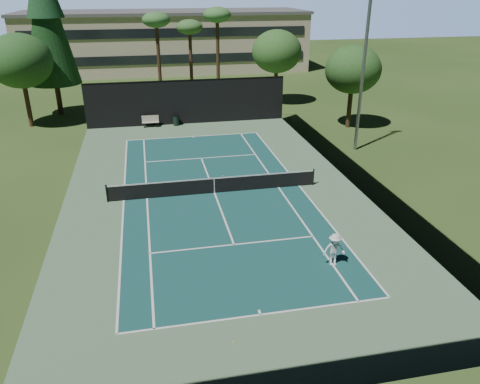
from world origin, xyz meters
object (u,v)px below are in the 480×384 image
at_px(tennis_net, 214,185).
at_px(trash_bin, 176,120).
at_px(park_bench, 150,121).
at_px(tennis_ball_a, 234,342).
at_px(player, 334,249).
at_px(tennis_ball_d, 104,168).
at_px(tennis_ball_b, 184,182).
at_px(tennis_ball_c, 224,176).

height_order(tennis_net, trash_bin, tennis_net).
relative_size(tennis_net, trash_bin, 13.65).
distance_m(tennis_net, park_bench, 15.99).
bearing_deg(tennis_ball_a, player, 37.29).
relative_size(tennis_ball_a, park_bench, 0.05).
bearing_deg(tennis_ball_d, player, -52.94).
xyz_separation_m(tennis_ball_b, tennis_ball_c, (2.71, 0.51, -0.00)).
relative_size(tennis_ball_b, park_bench, 0.04).
xyz_separation_m(player, tennis_ball_b, (-5.84, 11.16, -0.76)).
bearing_deg(tennis_net, trash_bin, 94.11).
distance_m(tennis_ball_c, tennis_ball_d, 8.48).
xyz_separation_m(tennis_net, tennis_ball_d, (-6.92, 5.61, -0.52)).
relative_size(tennis_ball_d, park_bench, 0.05).
relative_size(tennis_ball_c, tennis_ball_d, 0.84).
distance_m(player, tennis_ball_a, 6.90).
height_order(tennis_ball_c, park_bench, park_bench).
bearing_deg(tennis_ball_d, trash_bin, 59.90).
relative_size(park_bench, trash_bin, 1.59).
distance_m(tennis_ball_d, park_bench, 10.61).
distance_m(tennis_ball_b, trash_bin, 13.51).
relative_size(tennis_ball_c, park_bench, 0.04).
bearing_deg(tennis_ball_c, tennis_ball_b, -169.40).
distance_m(tennis_ball_b, park_bench, 13.61).
height_order(tennis_net, tennis_ball_c, tennis_net).
bearing_deg(tennis_ball_d, tennis_net, -39.07).
distance_m(tennis_ball_b, tennis_ball_c, 2.76).
bearing_deg(player, trash_bin, 110.06).
height_order(tennis_ball_d, park_bench, park_bench).
xyz_separation_m(tennis_net, tennis_ball_c, (1.03, 2.63, -0.52)).
bearing_deg(tennis_ball_b, player, -62.39).
bearing_deg(trash_bin, tennis_ball_d, -120.10).
xyz_separation_m(tennis_ball_a, tennis_ball_c, (2.33, 15.83, -0.00)).
xyz_separation_m(tennis_net, tennis_ball_b, (-1.69, 2.12, -0.52)).
relative_size(player, tennis_ball_d, 20.37).
bearing_deg(tennis_ball_b, tennis_ball_a, -88.59).
bearing_deg(tennis_ball_d, tennis_ball_b, -33.72).
distance_m(player, tennis_ball_c, 12.11).
bearing_deg(player, tennis_net, 122.65).
bearing_deg(tennis_ball_c, player, -75.01).
height_order(player, trash_bin, player).
height_order(tennis_ball_c, tennis_ball_d, tennis_ball_d).
height_order(player, tennis_ball_d, player).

